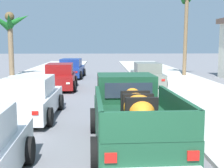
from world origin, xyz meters
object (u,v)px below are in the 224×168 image
object	(u,v)px
pickup_truck	(132,117)
car_left_far	(71,69)
car_left_near	(147,75)
palm_tree_left_back	(9,26)
car_right_mid	(31,99)
car_right_near	(60,77)

from	to	relation	value
pickup_truck	car_left_far	distance (m)	17.07
pickup_truck	car_left_far	xyz separation A→B (m)	(-3.30, 16.74, -0.10)
car_left_near	palm_tree_left_back	world-z (taller)	palm_tree_left_back
car_right_mid	car_left_far	distance (m)	13.42
pickup_truck	palm_tree_left_back	bearing A→B (deg)	115.40
pickup_truck	palm_tree_left_back	size ratio (longest dim) A/B	0.99
pickup_truck	car_left_near	world-z (taller)	pickup_truck
car_left_near	car_right_mid	world-z (taller)	same
pickup_truck	palm_tree_left_back	xyz separation A→B (m)	(-8.42, 17.74, 3.36)
car_right_near	car_left_far	distance (m)	6.12
palm_tree_left_back	pickup_truck	bearing A→B (deg)	-64.60
car_right_near	palm_tree_left_back	world-z (taller)	palm_tree_left_back
car_left_near	car_left_far	size ratio (longest dim) A/B	0.99
pickup_truck	car_right_mid	size ratio (longest dim) A/B	1.24
car_right_near	palm_tree_left_back	xyz separation A→B (m)	(-5.04, 7.11, 3.46)
pickup_truck	car_right_mid	distance (m)	4.80
car_left_near	car_right_mid	distance (m)	9.95
pickup_truck	car_left_near	distance (m)	11.75
car_left_near	palm_tree_left_back	bearing A→B (deg)	149.61
car_left_near	car_right_near	bearing A→B (deg)	-170.33
car_right_near	car_left_far	size ratio (longest dim) A/B	1.00
car_left_near	car_left_far	xyz separation A→B (m)	(-5.41, 5.18, 0.00)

